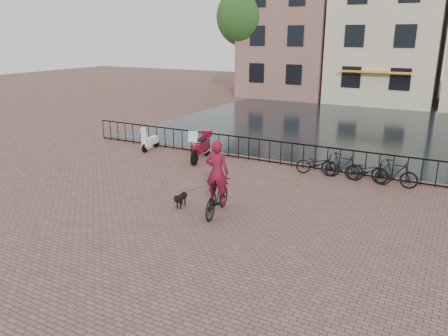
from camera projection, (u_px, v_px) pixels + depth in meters
The scene contains 14 objects.
ground at pixel (171, 238), 11.87m from camera, with size 100.00×100.00×0.00m, color brown.
canal_water at pixel (337, 126), 26.38m from camera, with size 20.00×20.00×0.00m, color black.
railing at pixel (281, 153), 18.43m from camera, with size 20.00×0.05×1.02m.
canal_house_left at pixel (296, 21), 38.59m from camera, with size 7.50×9.00×12.80m.
canal_house_mid at pixel (390, 27), 35.07m from camera, with size 8.00×9.50×11.80m.
tree_far_left at pixel (246, 17), 37.59m from camera, with size 5.04×5.04×9.27m.
cyclist at pixel (217, 182), 13.18m from camera, with size 0.94×2.06×2.73m.
dog at pixel (181, 199), 13.98m from camera, with size 0.36×0.79×0.51m.
motorcycle at pixel (201, 143), 19.04m from camera, with size 0.95×2.19×1.52m.
scooter at pixel (150, 137), 20.81m from camera, with size 0.53×1.37×1.24m.
parked_bike_0 at pixel (318, 164), 17.12m from camera, with size 0.60×1.72×0.90m, color black.
parked_bike_1 at pixel (342, 166), 16.67m from camera, with size 0.47×1.66×1.00m, color black.
parked_bike_2 at pixel (368, 171), 16.25m from camera, with size 0.60×1.72×0.90m, color black.
parked_bike_3 at pixel (395, 173), 15.80m from camera, with size 0.47×1.66×1.00m, color black.
Camera 1 is at (6.44, -8.77, 5.32)m, focal length 35.00 mm.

